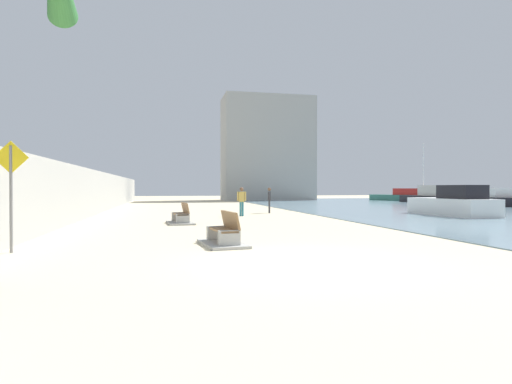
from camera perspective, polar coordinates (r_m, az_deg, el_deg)
ground_plane at (r=27.07m, az=-6.04°, el=-2.96°), size 120.00×120.00×0.00m
seawall at (r=27.26m, az=-21.92°, el=-0.08°), size 0.80×64.00×2.75m
bench_near at (r=12.23m, az=-4.46°, el=-6.15°), size 1.36×2.22×0.98m
bench_far at (r=19.74m, az=-10.23°, el=-3.60°), size 1.33×2.21×0.98m
person_walking at (r=27.46m, az=1.84°, el=-0.85°), size 0.26×0.51×1.69m
person_standing at (r=24.50m, az=-1.98°, el=-1.01°), size 0.53×0.23×1.70m
boat_outer at (r=43.11m, az=30.31°, el=-0.87°), size 3.97×5.04×1.63m
boat_distant at (r=27.26m, az=25.37°, el=-1.48°), size 2.36×5.66×1.79m
boat_mid_bay at (r=49.00m, az=22.35°, el=-0.55°), size 2.09×7.04×6.55m
boat_far_right at (r=55.89m, az=19.25°, el=-0.54°), size 5.12×7.80×1.56m
pedestrian_sign at (r=12.36m, az=-30.48°, el=1.02°), size 0.85×0.08×2.87m
harbor_building at (r=56.73m, az=1.56°, el=5.88°), size 12.00×6.00×13.83m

